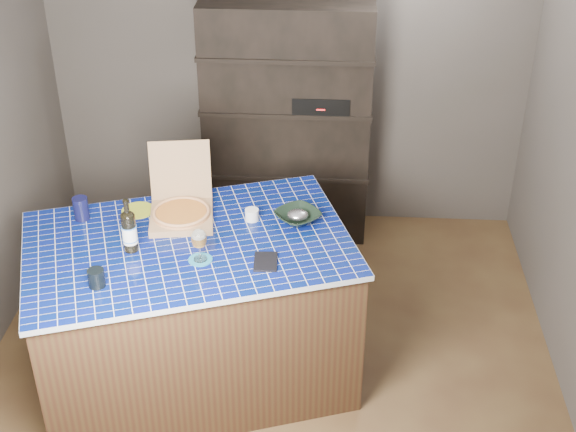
# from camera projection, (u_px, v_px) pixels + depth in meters

# --- Properties ---
(room) EXTENTS (3.50, 3.50, 3.50)m
(room) POSITION_uv_depth(u_px,v_px,m) (268.00, 184.00, 4.35)
(room) COLOR brown
(room) RESTS_ON ground
(shelving_unit) EXTENTS (1.20, 0.41, 1.80)m
(shelving_unit) POSITION_uv_depth(u_px,v_px,m) (287.00, 123.00, 5.83)
(shelving_unit) COLOR black
(shelving_unit) RESTS_ON floor
(kitchen_island) EXTENTS (2.02, 1.62, 0.97)m
(kitchen_island) POSITION_uv_depth(u_px,v_px,m) (193.00, 312.00, 4.64)
(kitchen_island) COLOR #412E19
(kitchen_island) RESTS_ON floor
(pizza_box) EXTENTS (0.41, 0.48, 0.39)m
(pizza_box) POSITION_uv_depth(u_px,v_px,m) (181.00, 210.00, 4.57)
(pizza_box) COLOR #98694E
(pizza_box) RESTS_ON kitchen_island
(mead_bottle) EXTENTS (0.08, 0.08, 0.31)m
(mead_bottle) POSITION_uv_depth(u_px,v_px,m) (129.00, 231.00, 4.26)
(mead_bottle) COLOR black
(mead_bottle) RESTS_ON kitchen_island
(teal_trivet) EXTENTS (0.13, 0.13, 0.01)m
(teal_trivet) POSITION_uv_depth(u_px,v_px,m) (200.00, 260.00, 4.24)
(teal_trivet) COLOR #1B6D8E
(teal_trivet) RESTS_ON kitchen_island
(wine_glass) EXTENTS (0.08, 0.08, 0.19)m
(wine_glass) POSITION_uv_depth(u_px,v_px,m) (199.00, 239.00, 4.17)
(wine_glass) COLOR white
(wine_glass) RESTS_ON teal_trivet
(tumbler) EXTENTS (0.09, 0.09, 0.10)m
(tumbler) POSITION_uv_depth(u_px,v_px,m) (96.00, 278.00, 4.02)
(tumbler) COLOR black
(tumbler) RESTS_ON kitchen_island
(dvd_case) EXTENTS (0.13, 0.18, 0.01)m
(dvd_case) POSITION_uv_depth(u_px,v_px,m) (266.00, 262.00, 4.21)
(dvd_case) COLOR black
(dvd_case) RESTS_ON kitchen_island
(bowl) EXTENTS (0.34, 0.34, 0.06)m
(bowl) POSITION_uv_depth(u_px,v_px,m) (298.00, 216.00, 4.56)
(bowl) COLOR black
(bowl) RESTS_ON kitchen_island
(foil_contents) EXTENTS (0.12, 0.10, 0.06)m
(foil_contents) POSITION_uv_depth(u_px,v_px,m) (298.00, 215.00, 4.55)
(foil_contents) COLOR #A8A8B3
(foil_contents) RESTS_ON bowl
(white_jar) EXTENTS (0.08, 0.08, 0.07)m
(white_jar) POSITION_uv_depth(u_px,v_px,m) (252.00, 215.00, 4.57)
(white_jar) COLOR silver
(white_jar) RESTS_ON kitchen_island
(navy_cup) EXTENTS (0.09, 0.09, 0.14)m
(navy_cup) POSITION_uv_depth(u_px,v_px,m) (81.00, 208.00, 4.56)
(navy_cup) COLOR black
(navy_cup) RESTS_ON kitchen_island
(green_trivet) EXTENTS (0.19, 0.19, 0.01)m
(green_trivet) POSITION_uv_depth(u_px,v_px,m) (138.00, 210.00, 4.67)
(green_trivet) COLOR #A1AE25
(green_trivet) RESTS_ON kitchen_island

